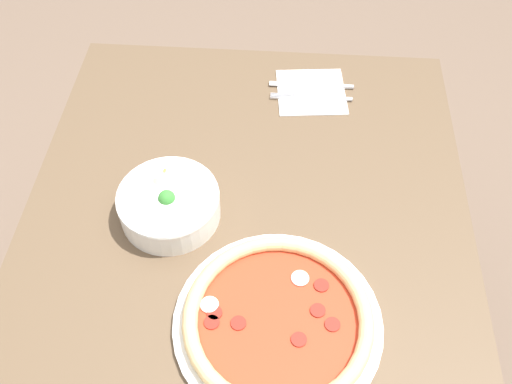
{
  "coord_description": "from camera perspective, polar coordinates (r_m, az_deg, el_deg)",
  "views": [
    {
      "loc": [
        -0.55,
        -0.06,
        1.62
      ],
      "look_at": [
        0.13,
        -0.02,
        0.75
      ],
      "focal_mm": 40.0,
      "sensor_mm": 36.0,
      "label": 1
    }
  ],
  "objects": [
    {
      "name": "dining_table",
      "position": [
        1.14,
        -1.31,
        -9.18
      ],
      "size": [
        1.19,
        0.86,
        0.73
      ],
      "color": "brown",
      "rests_on": "ground_plane"
    },
    {
      "name": "bowl",
      "position": [
        1.08,
        -8.65,
        -1.07
      ],
      "size": [
        0.19,
        0.19,
        0.08
      ],
      "color": "white",
      "rests_on": "dining_table"
    },
    {
      "name": "pizza",
      "position": [
        0.97,
        2.19,
        -12.68
      ],
      "size": [
        0.35,
        0.35,
        0.04
      ],
      "color": "white",
      "rests_on": "dining_table"
    },
    {
      "name": "napkin",
      "position": [
        1.34,
        5.54,
        9.93
      ],
      "size": [
        0.17,
        0.17,
        0.0
      ],
      "color": "white",
      "rests_on": "dining_table"
    },
    {
      "name": "fork",
      "position": [
        1.32,
        5.63,
        9.39
      ],
      "size": [
        0.02,
        0.19,
        0.0
      ],
      "rotation": [
        0.0,
        0.0,
        1.58
      ],
      "color": "silver",
      "rests_on": "napkin"
    },
    {
      "name": "knife",
      "position": [
        1.35,
        5.93,
        10.57
      ],
      "size": [
        0.02,
        0.2,
        0.01
      ],
      "rotation": [
        0.0,
        0.0,
        1.58
      ],
      "color": "silver",
      "rests_on": "napkin"
    }
  ]
}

